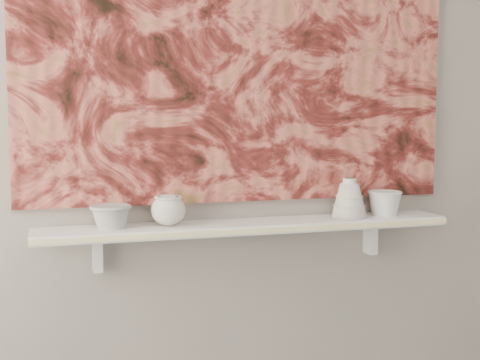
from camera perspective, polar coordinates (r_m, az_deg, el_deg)
name	(u,v)px	position (r m, az deg, el deg)	size (l,w,h in m)	color
wall_back	(240,96)	(2.30, -0.04, 7.17)	(3.60, 3.60, 0.00)	gray
shelf	(248,226)	(2.24, 0.65, -3.97)	(1.40, 0.18, 0.03)	white
shelf_stripe	(256,231)	(2.15, 1.38, -4.37)	(1.40, 0.01, 0.02)	#F2E5A1
bracket_left	(97,253)	(2.23, -12.07, -6.11)	(0.03, 0.06, 0.12)	white
bracket_right	(370,237)	(2.50, 11.06, -4.81)	(0.03, 0.06, 0.12)	white
painting	(241,39)	(2.30, 0.07, 11.93)	(1.50, 0.03, 1.10)	maroon
house_motif	(362,130)	(2.44, 10.36, 4.23)	(0.09, 0.00, 0.08)	black
bowl_grey	(111,216)	(2.14, -10.96, -3.07)	(0.13, 0.13, 0.08)	gray
cup_cream	(168,210)	(2.17, -6.14, -2.58)	(0.11, 0.11, 0.10)	beige
bell_vessel	(349,198)	(2.36, 9.31, -1.49)	(0.12, 0.12, 0.14)	silver
bowl_white	(385,203)	(2.43, 12.24, -1.93)	(0.12, 0.12, 0.09)	silver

